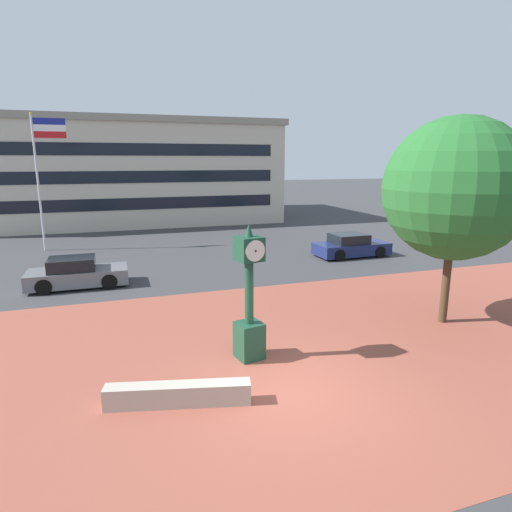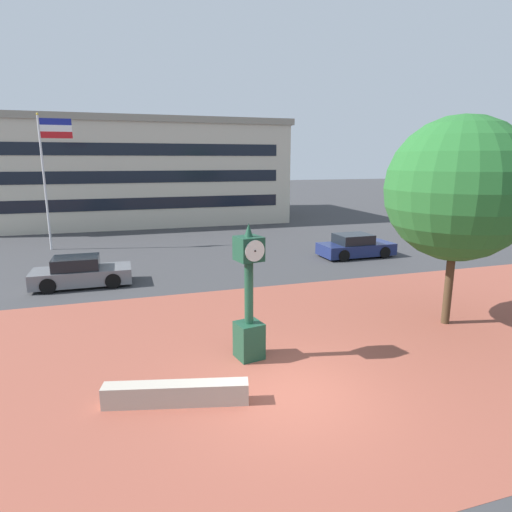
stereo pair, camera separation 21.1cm
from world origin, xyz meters
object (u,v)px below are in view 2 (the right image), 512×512
at_px(car_street_mid, 355,247).
at_px(street_clock, 249,304).
at_px(flagpole_primary, 48,168).
at_px(plaza_tree, 461,192).
at_px(car_street_near, 81,273).
at_px(civic_building, 131,171).

bearing_deg(car_street_mid, street_clock, -43.17).
relative_size(car_street_mid, flagpole_primary, 0.53).
bearing_deg(car_street_mid, plaza_tree, -13.36).
bearing_deg(car_street_near, car_street_mid, 96.31).
relative_size(street_clock, plaza_tree, 0.56).
bearing_deg(plaza_tree, car_street_near, 146.19).
relative_size(car_street_near, civic_building, 0.16).
distance_m(plaza_tree, car_street_near, 15.08).
xyz_separation_m(street_clock, civic_building, (-2.07, 31.23, 2.74)).
height_order(street_clock, flagpole_primary, flagpole_primary).
bearing_deg(car_street_mid, flagpole_primary, -115.22).
bearing_deg(plaza_tree, civic_building, 106.88).
xyz_separation_m(plaza_tree, car_street_near, (-12.14, 8.13, -3.75)).
bearing_deg(civic_building, plaza_tree, -73.12).
relative_size(car_street_near, car_street_mid, 0.97).
xyz_separation_m(car_street_near, civic_building, (2.86, 22.44, 3.73)).
distance_m(plaza_tree, car_street_mid, 10.60).
height_order(car_street_mid, civic_building, civic_building).
distance_m(flagpole_primary, civic_building, 14.55).
xyz_separation_m(plaza_tree, civic_building, (-9.27, 30.57, -0.02)).
height_order(car_street_mid, flagpole_primary, flagpole_primary).
height_order(street_clock, car_street_mid, street_clock).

